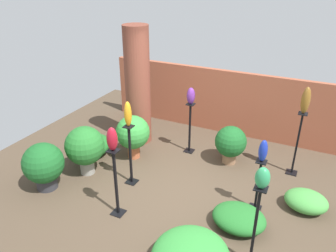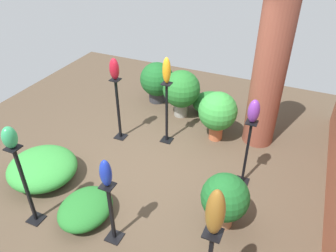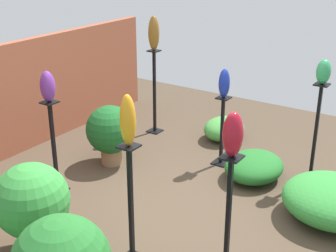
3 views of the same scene
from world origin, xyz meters
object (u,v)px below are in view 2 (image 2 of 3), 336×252
object	(u,v)px
art_vase_jade	(10,137)
art_vase_violet	(254,111)
pedestal_violet	(246,156)
potted_plant_back_center	(157,80)
brick_pillar	(269,75)
potted_plant_mid_right	(225,199)
pedestal_ruby	(118,112)
pedestal_jade	(27,189)
pedestal_amber	(167,116)
art_vase_cobalt	(106,173)
potted_plant_near_pillar	(218,112)
art_vase_ruby	(114,69)
pedestal_cobalt	(112,215)
art_vase_amber	(167,71)
art_vase_bronze	(215,212)
potted_plant_front_right	(181,90)

from	to	relation	value
art_vase_jade	art_vase_violet	size ratio (longest dim) A/B	0.82
pedestal_violet	potted_plant_back_center	size ratio (longest dim) A/B	1.25
brick_pillar	art_vase_violet	distance (m)	1.22
brick_pillar	art_vase_jade	bearing A→B (deg)	-37.38
potted_plant_mid_right	pedestal_ruby	bearing A→B (deg)	-117.20
pedestal_jade	potted_plant_mid_right	size ratio (longest dim) A/B	1.55
brick_pillar	pedestal_amber	size ratio (longest dim) A/B	2.23
pedestal_ruby	art_vase_jade	size ratio (longest dim) A/B	4.16
pedestal_amber	art_vase_cobalt	xyz separation A→B (m)	(2.21, 0.26, 0.57)
brick_pillar	potted_plant_near_pillar	xyz separation A→B (m)	(0.27, -0.71, -0.73)
pedestal_jade	potted_plant_back_center	distance (m)	3.68
art_vase_jade	potted_plant_back_center	distance (m)	3.78
art_vase_jade	potted_plant_near_pillar	distance (m)	3.38
pedestal_ruby	potted_plant_back_center	size ratio (longest dim) A/B	1.34
art_vase_ruby	potted_plant_mid_right	bearing A→B (deg)	62.80
pedestal_ruby	potted_plant_mid_right	world-z (taller)	pedestal_ruby
pedestal_cobalt	art_vase_ruby	bearing A→B (deg)	-151.11
pedestal_amber	art_vase_amber	size ratio (longest dim) A/B	2.58
potted_plant_near_pillar	potted_plant_mid_right	size ratio (longest dim) A/B	1.16
art_vase_bronze	potted_plant_front_right	bearing A→B (deg)	-154.27
art_vase_bronze	potted_plant_back_center	distance (m)	4.70
potted_plant_mid_right	pedestal_cobalt	bearing A→B (deg)	-56.38
pedestal_violet	art_vase_bronze	size ratio (longest dim) A/B	2.24
art_vase_cobalt	potted_plant_near_pillar	distance (m)	2.75
pedestal_cobalt	pedestal_ruby	size ratio (longest dim) A/B	0.78
potted_plant_front_right	art_vase_jade	bearing A→B (deg)	-12.98
art_vase_jade	art_vase_ruby	distance (m)	2.15
art_vase_violet	potted_plant_front_right	distance (m)	2.28
pedestal_violet	art_vase_ruby	world-z (taller)	art_vase_ruby
pedestal_jade	pedestal_ruby	xyz separation A→B (m)	(-2.15, 0.05, -0.03)
art_vase_cobalt	potted_plant_near_pillar	world-z (taller)	art_vase_cobalt
potted_plant_back_center	potted_plant_mid_right	bearing A→B (deg)	39.88
art_vase_bronze	art_vase_jade	bearing A→B (deg)	-95.19
pedestal_violet	brick_pillar	bearing A→B (deg)	-179.36
pedestal_violet	potted_plant_near_pillar	bearing A→B (deg)	-142.58
pedestal_amber	art_vase_ruby	xyz separation A→B (m)	(0.25, -0.82, 0.83)
art_vase_ruby	potted_plant_mid_right	world-z (taller)	art_vase_ruby
art_vase_violet	potted_plant_front_right	world-z (taller)	art_vase_violet
pedestal_amber	art_vase_amber	world-z (taller)	art_vase_amber
art_vase_cobalt	art_vase_ruby	distance (m)	2.26
art_vase_violet	potted_plant_back_center	distance (m)	3.04
brick_pillar	art_vase_amber	world-z (taller)	brick_pillar
pedestal_jade	pedestal_cobalt	distance (m)	1.15
art_vase_ruby	pedestal_jade	bearing A→B (deg)	-1.25
potted_plant_back_center	art_vase_cobalt	bearing A→B (deg)	16.94
art_vase_violet	potted_plant_mid_right	size ratio (longest dim) A/B	0.43
pedestal_amber	art_vase_jade	distance (m)	2.69
potted_plant_front_right	pedestal_jade	bearing A→B (deg)	-12.98
pedestal_cobalt	art_vase_violet	xyz separation A→B (m)	(-1.69, 1.25, 0.86)
potted_plant_near_pillar	brick_pillar	bearing A→B (deg)	111.00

